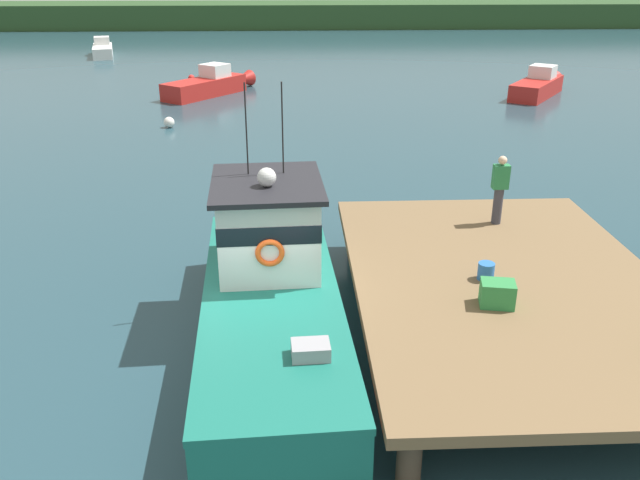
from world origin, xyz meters
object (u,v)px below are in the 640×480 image
at_px(main_fishing_boat, 271,289).
at_px(moored_boat_far_left, 210,84).
at_px(deckhand_by_the_boat, 500,188).
at_px(moored_boat_near_channel, 103,49).
at_px(moored_boat_mid_harbor, 539,85).
at_px(bait_bucket, 486,271).
at_px(mooring_buoy_inshore, 191,78).
at_px(mooring_buoy_outer, 169,122).
at_px(crate_single_by_cleat, 497,294).

relative_size(main_fishing_boat, moored_boat_far_left, 1.75).
height_order(deckhand_by_the_boat, moored_boat_near_channel, deckhand_by_the_boat).
distance_m(deckhand_by_the_boat, moored_boat_mid_harbor, 22.94).
distance_m(bait_bucket, moored_boat_far_left, 26.32).
distance_m(deckhand_by_the_boat, moored_boat_near_channel, 42.10).
distance_m(main_fishing_boat, moored_boat_near_channel, 42.57).
relative_size(main_fishing_boat, moored_boat_mid_harbor, 1.76).
xyz_separation_m(mooring_buoy_inshore, mooring_buoy_outer, (0.59, -11.69, 0.04)).
bearing_deg(deckhand_by_the_boat, mooring_buoy_outer, 124.55).
distance_m(main_fishing_boat, bait_bucket, 4.20).
relative_size(main_fishing_boat, deckhand_by_the_boat, 6.06).
xyz_separation_m(main_fishing_boat, crate_single_by_cleat, (4.09, -1.19, 0.42)).
bearing_deg(mooring_buoy_outer, moored_boat_far_left, 82.21).
relative_size(crate_single_by_cleat, moored_boat_far_left, 0.11).
relative_size(bait_bucket, moored_boat_near_channel, 0.06).
xyz_separation_m(main_fishing_boat, bait_bucket, (4.18, -0.16, 0.36)).
height_order(main_fishing_boat, moored_boat_far_left, main_fishing_boat).
distance_m(bait_bucket, mooring_buoy_outer, 19.84).
height_order(moored_boat_near_channel, moored_boat_far_left, moored_boat_far_left).
xyz_separation_m(bait_bucket, moored_boat_far_left, (-8.07, 25.04, -0.83)).
bearing_deg(moored_boat_mid_harbor, mooring_buoy_outer, -161.00).
bearing_deg(moored_boat_far_left, mooring_buoy_inshore, 110.79).
height_order(main_fishing_boat, moored_boat_mid_harbor, main_fishing_boat).
xyz_separation_m(bait_bucket, deckhand_by_the_boat, (1.05, 2.88, 0.69)).
bearing_deg(crate_single_by_cleat, moored_boat_mid_harbor, 68.70).
relative_size(crate_single_by_cleat, moored_boat_near_channel, 0.11).
height_order(main_fishing_boat, crate_single_by_cleat, main_fishing_boat).
relative_size(deckhand_by_the_boat, moored_boat_near_channel, 0.30).
xyz_separation_m(main_fishing_boat, moored_boat_mid_harbor, (13.88, 23.91, -0.48)).
bearing_deg(moored_boat_far_left, mooring_buoy_outer, -97.79).
relative_size(moored_boat_far_left, moored_boat_mid_harbor, 1.01).
relative_size(main_fishing_boat, bait_bucket, 29.07).
distance_m(moored_boat_near_channel, mooring_buoy_inshore, 13.83).
distance_m(main_fishing_boat, mooring_buoy_inshore, 29.65).
bearing_deg(crate_single_by_cleat, mooring_buoy_outer, 115.77).
relative_size(deckhand_by_the_boat, moored_boat_mid_harbor, 0.29).
relative_size(moored_boat_mid_harbor, mooring_buoy_inshore, 14.75).
distance_m(crate_single_by_cleat, moored_boat_mid_harbor, 26.96).
distance_m(moored_boat_mid_harbor, mooring_buoy_inshore, 20.07).
distance_m(bait_bucket, moored_boat_near_channel, 44.23).
bearing_deg(moored_boat_mid_harbor, bait_bucket, -111.95).
bearing_deg(crate_single_by_cleat, main_fishing_boat, 163.72).
height_order(bait_bucket, moored_boat_near_channel, bait_bucket).
bearing_deg(mooring_buoy_inshore, mooring_buoy_outer, -87.09).
xyz_separation_m(moored_boat_near_channel, moored_boat_far_left, (9.71, -15.46, 0.08)).
distance_m(moored_boat_far_left, moored_boat_mid_harbor, 17.79).
distance_m(crate_single_by_cleat, deckhand_by_the_boat, 4.12).
distance_m(moored_boat_near_channel, mooring_buoy_outer, 24.49).
bearing_deg(mooring_buoy_inshore, moored_boat_near_channel, 125.84).
height_order(moored_boat_mid_harbor, mooring_buoy_inshore, moored_boat_mid_harbor).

